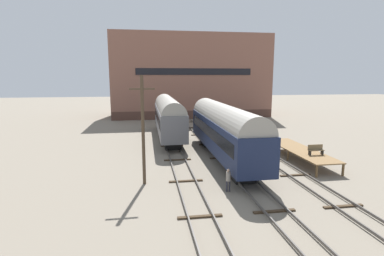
{
  "coord_description": "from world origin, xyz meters",
  "views": [
    {
      "loc": [
        -7.41,
        -24.7,
        7.93
      ],
      "look_at": [
        -2.24,
        8.29,
        2.2
      ],
      "focal_mm": 28.0,
      "sensor_mm": 36.0,
      "label": 1
    }
  ],
  "objects_px": {
    "train_car_navy": "(224,128)",
    "train_car_grey": "(168,115)",
    "person_worker": "(228,178)",
    "bench": "(316,149)",
    "utility_pole": "(143,129)"
  },
  "relations": [
    {
      "from": "train_car_grey",
      "to": "bench",
      "type": "bearing_deg",
      "value": -50.7
    },
    {
      "from": "bench",
      "to": "utility_pole",
      "type": "xyz_separation_m",
      "value": [
        -15.05,
        -2.08,
        2.61
      ]
    },
    {
      "from": "bench",
      "to": "utility_pole",
      "type": "distance_m",
      "value": 15.41
    },
    {
      "from": "train_car_grey",
      "to": "person_worker",
      "type": "bearing_deg",
      "value": -82.11
    },
    {
      "from": "train_car_grey",
      "to": "bench",
      "type": "height_order",
      "value": "train_car_grey"
    },
    {
      "from": "person_worker",
      "to": "train_car_grey",
      "type": "bearing_deg",
      "value": 97.89
    },
    {
      "from": "train_car_navy",
      "to": "train_car_grey",
      "type": "distance_m",
      "value": 11.64
    },
    {
      "from": "train_car_grey",
      "to": "utility_pole",
      "type": "xyz_separation_m",
      "value": [
        -3.13,
        -16.65,
        1.14
      ]
    },
    {
      "from": "train_car_navy",
      "to": "person_worker",
      "type": "distance_m",
      "value": 8.81
    },
    {
      "from": "person_worker",
      "to": "utility_pole",
      "type": "relative_size",
      "value": 0.2
    },
    {
      "from": "train_car_navy",
      "to": "bench",
      "type": "bearing_deg",
      "value": -27.25
    },
    {
      "from": "train_car_navy",
      "to": "bench",
      "type": "relative_size",
      "value": 13.17
    },
    {
      "from": "train_car_navy",
      "to": "train_car_grey",
      "type": "height_order",
      "value": "train_car_navy"
    },
    {
      "from": "train_car_grey",
      "to": "person_worker",
      "type": "xyz_separation_m",
      "value": [
        2.65,
        -19.11,
        -2.06
      ]
    },
    {
      "from": "train_car_grey",
      "to": "person_worker",
      "type": "relative_size",
      "value": 10.27
    }
  ]
}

